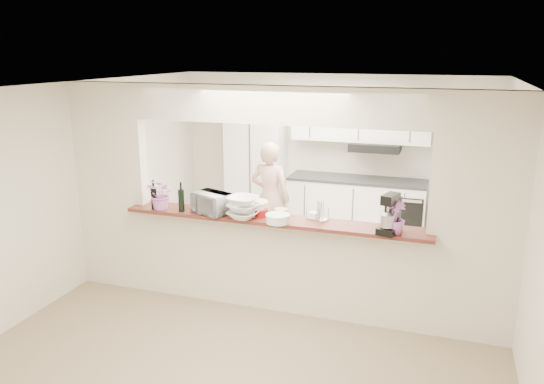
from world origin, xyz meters
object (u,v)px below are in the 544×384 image
at_px(refrigerator, 467,193).
at_px(person, 270,199).
at_px(stand_mixer, 391,215).
at_px(toaster_oven, 212,203).

relative_size(refrigerator, person, 1.05).
xyz_separation_m(refrigerator, stand_mixer, (-0.80, -2.79, 0.42)).
height_order(refrigerator, toaster_oven, refrigerator).
bearing_deg(person, stand_mixer, 142.46).
height_order(refrigerator, person, refrigerator).
bearing_deg(person, toaster_oven, 92.67).
xyz_separation_m(stand_mixer, person, (-1.85, 1.76, -0.46)).
height_order(toaster_oven, stand_mixer, stand_mixer).
relative_size(refrigerator, toaster_oven, 4.04).
xyz_separation_m(refrigerator, toaster_oven, (-2.75, -2.75, 0.36)).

